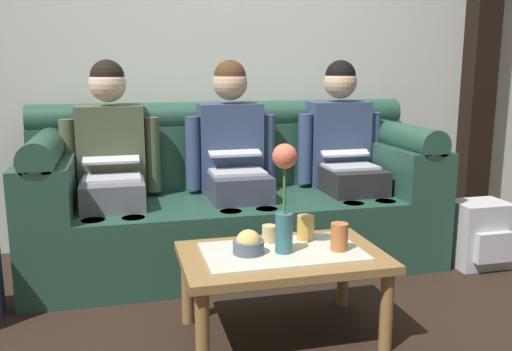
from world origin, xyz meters
TOP-DOWN VIEW (x-y plane):
  - back_wall_patterned at (0.00, 1.70)m, footprint 6.00×0.12m
  - timber_pillar at (1.94, 1.58)m, footprint 0.20×0.20m
  - couch at (0.00, 1.17)m, footprint 2.38×0.88m
  - person_left at (-0.71, 1.17)m, footprint 0.56×0.67m
  - person_middle at (0.00, 1.17)m, footprint 0.56×0.67m
  - person_right at (0.71, 1.17)m, footprint 0.56×0.67m
  - coffee_table at (0.00, 0.16)m, footprint 0.88×0.56m
  - flower_vase at (0.00, 0.14)m, footprint 0.11×0.11m
  - snack_bowl at (-0.15, 0.16)m, footprint 0.13×0.13m
  - cup_near_left at (0.15, 0.28)m, footprint 0.08×0.08m
  - cup_near_right at (0.24, 0.10)m, footprint 0.07×0.07m
  - cup_far_center at (-0.02, 0.28)m, footprint 0.07×0.07m
  - backpack_right at (1.40, 0.71)m, footprint 0.32×0.29m

SIDE VIEW (x-z plane):
  - backpack_right at x=1.40m, z-range 0.00..0.39m
  - coffee_table at x=0.00m, z-range 0.14..0.54m
  - couch at x=0.00m, z-range -0.11..0.85m
  - cup_far_center at x=-0.02m, z-range 0.40..0.48m
  - snack_bowl at x=-0.15m, z-range 0.38..0.49m
  - cup_near_left at x=0.15m, z-range 0.40..0.51m
  - cup_near_right at x=0.24m, z-range 0.40..0.52m
  - person_right at x=0.71m, z-range 0.05..1.27m
  - person_left at x=-0.71m, z-range 0.05..1.27m
  - person_middle at x=0.00m, z-range 0.05..1.27m
  - flower_vase at x=0.00m, z-range 0.43..0.90m
  - back_wall_patterned at x=0.00m, z-range 0.00..2.90m
  - timber_pillar at x=1.94m, z-range 0.00..2.90m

